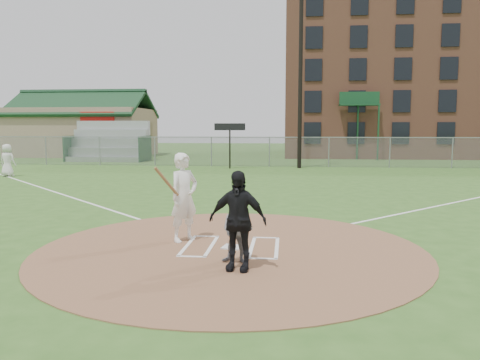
# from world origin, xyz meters

# --- Properties ---
(ground) EXTENTS (140.00, 140.00, 0.00)m
(ground) POSITION_xyz_m (0.00, 0.00, 0.00)
(ground) COLOR #335E20
(ground) RESTS_ON ground
(dirt_circle) EXTENTS (8.40, 8.40, 0.02)m
(dirt_circle) POSITION_xyz_m (0.00, 0.00, 0.01)
(dirt_circle) COLOR #8D6042
(dirt_circle) RESTS_ON ground
(home_plate) EXTENTS (0.48, 0.48, 0.03)m
(home_plate) POSITION_xyz_m (0.03, 0.06, 0.03)
(home_plate) COLOR silver
(home_plate) RESTS_ON dirt_circle
(foul_line_third) EXTENTS (17.04, 17.04, 0.01)m
(foul_line_third) POSITION_xyz_m (-9.00, 9.00, 0.01)
(foul_line_third) COLOR white
(foul_line_third) RESTS_ON ground
(catcher) EXTENTS (0.70, 0.58, 1.29)m
(catcher) POSITION_xyz_m (0.26, -1.08, 0.66)
(catcher) COLOR gray
(catcher) RESTS_ON dirt_circle
(umpire) EXTENTS (1.15, 0.63, 1.85)m
(umpire) POSITION_xyz_m (0.31, -1.51, 0.95)
(umpire) COLOR black
(umpire) RESTS_ON dirt_circle
(ondeck_player) EXTENTS (0.90, 0.61, 1.76)m
(ondeck_player) POSITION_xyz_m (-13.90, 13.99, 0.88)
(ondeck_player) COLOR silver
(ondeck_player) RESTS_ON ground
(batters_boxes) EXTENTS (2.08, 1.88, 0.01)m
(batters_boxes) POSITION_xyz_m (0.00, 0.15, 0.03)
(batters_boxes) COLOR white
(batters_boxes) RESTS_ON dirt_circle
(batter_at_plate) EXTENTS (0.97, 1.07, 2.05)m
(batter_at_plate) POSITION_xyz_m (-1.16, 0.57, 1.05)
(batter_at_plate) COLOR white
(batter_at_plate) RESTS_ON dirt_circle
(outfield_fence) EXTENTS (56.08, 0.08, 2.03)m
(outfield_fence) POSITION_xyz_m (0.00, 22.00, 1.02)
(outfield_fence) COLOR slate
(outfield_fence) RESTS_ON ground
(bleachers) EXTENTS (6.08, 3.20, 3.20)m
(bleachers) POSITION_xyz_m (-13.00, 26.20, 1.59)
(bleachers) COLOR #B7BABF
(bleachers) RESTS_ON ground
(clubhouse) EXTENTS (12.20, 8.71, 6.23)m
(clubhouse) POSITION_xyz_m (-18.00, 32.99, 2.39)
(clubhouse) COLOR #9E856B
(clubhouse) RESTS_ON ground
(brick_warehouse) EXTENTS (30.00, 17.17, 15.00)m
(brick_warehouse) POSITION_xyz_m (16.00, 37.96, 7.50)
(brick_warehouse) COLOR #995842
(brick_warehouse) RESTS_ON ground
(light_pole) EXTENTS (1.20, 0.30, 12.22)m
(light_pole) POSITION_xyz_m (2.00, 21.00, 6.61)
(light_pole) COLOR black
(light_pole) RESTS_ON ground
(scoreboard_sign) EXTENTS (2.00, 0.10, 2.93)m
(scoreboard_sign) POSITION_xyz_m (-2.50, 20.20, 2.39)
(scoreboard_sign) COLOR black
(scoreboard_sign) RESTS_ON ground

